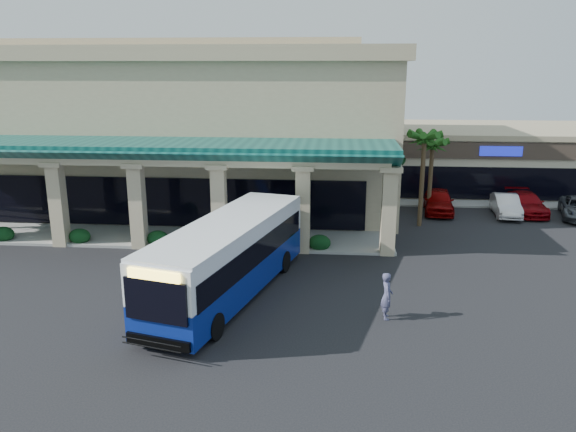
# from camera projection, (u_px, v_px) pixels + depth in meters

# --- Properties ---
(ground) EXTENTS (110.00, 110.00, 0.00)m
(ground) POSITION_uv_depth(u_px,v_px,m) (263.00, 287.00, 25.44)
(ground) COLOR black
(main_building) EXTENTS (30.80, 14.80, 11.35)m
(main_building) POSITION_uv_depth(u_px,v_px,m) (180.00, 125.00, 40.05)
(main_building) COLOR tan
(main_building) RESTS_ON ground
(arcade) EXTENTS (30.00, 6.20, 5.70)m
(arcade) POSITION_uv_depth(u_px,v_px,m) (138.00, 191.00, 31.92)
(arcade) COLOR #0B433F
(arcade) RESTS_ON ground
(strip_mall) EXTENTS (22.50, 12.50, 4.90)m
(strip_mall) POSITION_uv_depth(u_px,v_px,m) (516.00, 157.00, 46.39)
(strip_mall) COLOR beige
(strip_mall) RESTS_ON ground
(palm_0) EXTENTS (2.40, 2.40, 6.60)m
(palm_0) POSITION_uv_depth(u_px,v_px,m) (422.00, 174.00, 34.46)
(palm_0) COLOR #1B4E14
(palm_0) RESTS_ON ground
(palm_1) EXTENTS (2.40, 2.40, 5.80)m
(palm_1) POSITION_uv_depth(u_px,v_px,m) (431.00, 172.00, 37.36)
(palm_1) COLOR #1B4E14
(palm_1) RESTS_ON ground
(broadleaf_tree) EXTENTS (2.60, 2.60, 4.81)m
(broadleaf_tree) POSITION_uv_depth(u_px,v_px,m) (393.00, 166.00, 42.47)
(broadleaf_tree) COLOR black
(broadleaf_tree) RESTS_ON ground
(transit_bus) EXTENTS (5.70, 12.33, 3.36)m
(transit_bus) POSITION_uv_depth(u_px,v_px,m) (229.00, 259.00, 24.15)
(transit_bus) COLOR navy
(transit_bus) RESTS_ON ground
(pedestrian) EXTENTS (0.50, 0.72, 1.91)m
(pedestrian) POSITION_uv_depth(u_px,v_px,m) (387.00, 296.00, 22.10)
(pedestrian) COLOR #474869
(pedestrian) RESTS_ON ground
(car_silver) EXTENTS (2.41, 4.91, 1.61)m
(car_silver) POSITION_uv_depth(u_px,v_px,m) (438.00, 201.00, 38.31)
(car_silver) COLOR #810504
(car_silver) RESTS_ON ground
(car_white) EXTENTS (1.89, 4.40, 1.41)m
(car_white) POSITION_uv_depth(u_px,v_px,m) (506.00, 205.00, 37.56)
(car_white) COLOR silver
(car_white) RESTS_ON ground
(car_red) EXTENTS (2.00, 4.83, 1.40)m
(car_red) POSITION_uv_depth(u_px,v_px,m) (526.00, 203.00, 38.07)
(car_red) COLOR #7A0309
(car_red) RESTS_ON ground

